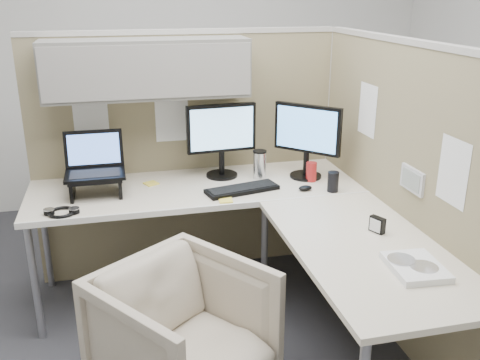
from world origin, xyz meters
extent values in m
plane|color=#2D2D31|center=(0.00, 0.00, 0.00)|extent=(4.50, 4.50, 0.00)
cube|color=#90835E|center=(-0.10, 0.90, 0.80)|extent=(2.00, 0.05, 1.60)
cube|color=#A8A399|center=(-0.10, 0.90, 1.61)|extent=(2.00, 0.06, 0.03)
cube|color=slate|center=(-0.35, 0.75, 1.42)|extent=(1.20, 0.34, 0.34)
cube|color=gray|center=(-0.35, 0.57, 1.42)|extent=(1.18, 0.01, 0.30)
plane|color=white|center=(-0.70, 0.87, 1.15)|extent=(0.26, 0.00, 0.26)
plane|color=white|center=(-0.20, 0.87, 1.08)|extent=(0.26, 0.00, 0.26)
cube|color=#90835E|center=(0.90, -0.10, 0.80)|extent=(0.05, 2.00, 1.60)
cube|color=#A8A399|center=(0.90, -0.10, 1.61)|extent=(0.06, 2.00, 0.03)
cube|color=#A8A399|center=(0.90, 0.90, 0.80)|extent=(0.06, 0.06, 1.60)
cube|color=silver|center=(0.87, -0.25, 0.96)|extent=(0.02, 0.20, 0.12)
cube|color=gray|center=(0.86, -0.25, 0.96)|extent=(0.00, 0.16, 0.09)
plane|color=white|center=(0.87, 0.30, 1.20)|extent=(0.00, 0.26, 0.26)
plane|color=white|center=(0.87, -0.55, 1.10)|extent=(0.00, 0.26, 0.26)
cube|color=beige|center=(-0.10, 0.54, 0.71)|extent=(2.00, 0.68, 0.03)
cube|color=beige|center=(0.54, -0.45, 0.71)|extent=(0.68, 1.30, 0.03)
cube|color=white|center=(-0.10, 0.20, 0.71)|extent=(2.00, 0.02, 0.03)
cylinder|color=gray|center=(-1.05, 0.25, 0.35)|extent=(0.04, 0.04, 0.70)
cylinder|color=gray|center=(-1.05, 0.83, 0.35)|extent=(0.04, 0.04, 0.70)
cylinder|color=gray|center=(0.25, 0.25, 0.35)|extent=(0.04, 0.04, 0.70)
imported|color=beige|center=(-0.32, -0.36, 0.36)|extent=(0.94, 0.93, 0.71)
cylinder|color=black|center=(0.08, 0.68, 0.74)|extent=(0.20, 0.20, 0.02)
cylinder|color=black|center=(0.08, 0.68, 0.82)|extent=(0.04, 0.04, 0.15)
cube|color=black|center=(0.08, 0.68, 1.05)|extent=(0.44, 0.07, 0.30)
cube|color=#8BC3F1|center=(0.08, 0.66, 1.05)|extent=(0.40, 0.03, 0.26)
cylinder|color=black|center=(0.60, 0.54, 0.74)|extent=(0.20, 0.20, 0.02)
cylinder|color=black|center=(0.60, 0.54, 0.82)|extent=(0.04, 0.04, 0.15)
cube|color=black|center=(0.60, 0.54, 1.05)|extent=(0.33, 0.34, 0.30)
cube|color=#559CE7|center=(0.58, 0.52, 1.05)|extent=(0.28, 0.29, 0.26)
cube|color=black|center=(-0.69, 0.52, 0.84)|extent=(0.30, 0.24, 0.01)
cube|color=black|center=(-0.83, 0.52, 0.79)|extent=(0.02, 0.22, 0.12)
cube|color=black|center=(-0.56, 0.52, 0.79)|extent=(0.02, 0.22, 0.12)
cube|color=black|center=(-0.69, 0.52, 0.86)|extent=(0.34, 0.24, 0.02)
cube|color=black|center=(-0.69, 0.66, 0.97)|extent=(0.34, 0.06, 0.22)
cube|color=#598CF2|center=(-0.69, 0.65, 0.97)|extent=(0.30, 0.04, 0.18)
cube|color=black|center=(0.14, 0.38, 0.74)|extent=(0.46, 0.23, 0.02)
ellipsoid|color=black|center=(0.51, 0.31, 0.74)|extent=(0.09, 0.06, 0.03)
cylinder|color=silver|center=(0.31, 0.58, 0.82)|extent=(0.08, 0.08, 0.17)
cylinder|color=black|center=(0.31, 0.58, 0.91)|extent=(0.09, 0.09, 0.01)
cylinder|color=black|center=(0.67, 0.26, 0.79)|extent=(0.07, 0.07, 0.12)
cylinder|color=#B21E1E|center=(0.61, 0.46, 0.79)|extent=(0.07, 0.07, 0.12)
cube|color=yellow|center=(0.02, 0.25, 0.73)|extent=(0.08, 0.08, 0.01)
cube|color=yellow|center=(-0.37, 0.63, 0.73)|extent=(0.10, 0.10, 0.01)
torus|color=black|center=(-0.87, 0.27, 0.74)|extent=(0.16, 0.16, 0.02)
cylinder|color=black|center=(-0.94, 0.28, 0.75)|extent=(0.06, 0.06, 0.03)
cylinder|color=black|center=(-0.81, 0.27, 0.75)|extent=(0.06, 0.06, 0.03)
cube|color=white|center=(0.64, -0.71, 0.74)|extent=(0.23, 0.29, 0.03)
cylinder|color=silver|center=(0.66, -0.74, 0.76)|extent=(0.12, 0.12, 0.00)
cylinder|color=silver|center=(0.60, -0.66, 0.76)|extent=(0.12, 0.12, 0.00)
cube|color=black|center=(0.66, -0.32, 0.77)|extent=(0.06, 0.09, 0.08)
cube|color=white|center=(0.64, -0.33, 0.77)|extent=(0.03, 0.06, 0.06)
camera|label=1|loc=(-0.56, -2.49, 1.85)|focal=40.00mm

